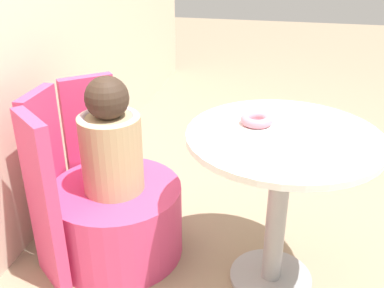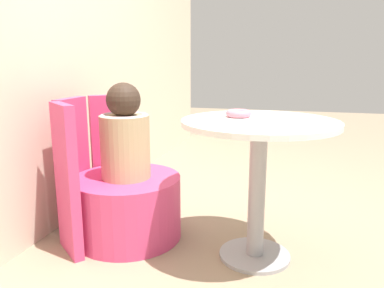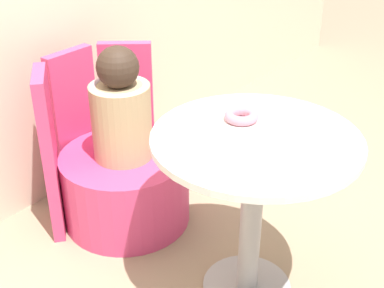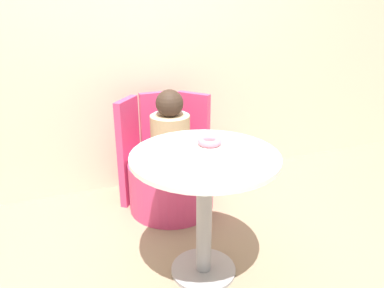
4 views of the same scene
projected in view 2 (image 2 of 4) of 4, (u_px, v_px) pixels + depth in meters
ground_plane at (244, 263)px, 1.80m from camera, size 12.00×12.00×0.00m
back_wall at (21, 9)px, 1.84m from camera, size 6.00×0.06×2.40m
round_table at (258, 154)px, 1.75m from camera, size 0.72×0.72×0.69m
tub_chair at (128, 207)px, 2.05m from camera, size 0.58×0.58×0.34m
booth_backrest at (86, 167)px, 2.06m from camera, size 0.68×0.25×0.76m
child_figure at (125, 136)px, 1.96m from camera, size 0.26×0.26×0.50m
donut at (238, 113)px, 1.80m from camera, size 0.12×0.12×0.04m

